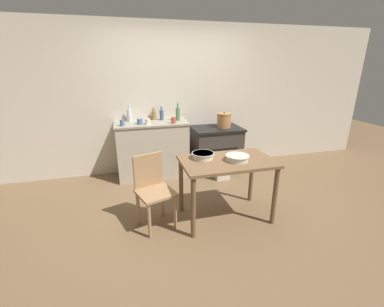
% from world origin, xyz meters
% --- Properties ---
extents(ground_plane, '(14.00, 14.00, 0.00)m').
position_xyz_m(ground_plane, '(0.00, 0.00, 0.00)').
color(ground_plane, brown).
extents(wall_back, '(8.00, 0.07, 2.55)m').
position_xyz_m(wall_back, '(0.00, 1.58, 1.27)').
color(wall_back, beige).
rests_on(wall_back, ground_plane).
extents(counter_cabinet, '(1.21, 0.58, 0.96)m').
position_xyz_m(counter_cabinet, '(-0.49, 1.28, 0.48)').
color(counter_cabinet, '#B2A893').
rests_on(counter_cabinet, ground_plane).
extents(stove, '(0.88, 0.65, 0.80)m').
position_xyz_m(stove, '(0.66, 1.24, 0.40)').
color(stove, '#38332D').
rests_on(stove, ground_plane).
extents(work_table, '(1.11, 0.69, 0.78)m').
position_xyz_m(work_table, '(0.23, -0.29, 0.66)').
color(work_table, brown).
rests_on(work_table, ground_plane).
extents(chair, '(0.50, 0.50, 0.88)m').
position_xyz_m(chair, '(-0.67, -0.21, 0.48)').
color(chair, '#A87F56').
rests_on(chair, ground_plane).
extents(flour_sack, '(0.23, 0.16, 0.36)m').
position_xyz_m(flour_sack, '(0.62, 0.79, 0.18)').
color(flour_sack, beige).
rests_on(flour_sack, ground_plane).
extents(stock_pot, '(0.26, 0.26, 0.28)m').
position_xyz_m(stock_pot, '(0.79, 1.22, 0.93)').
color(stock_pot, '#B77A47').
rests_on(stock_pot, stove).
extents(mixing_bowl_large, '(0.28, 0.28, 0.07)m').
position_xyz_m(mixing_bowl_large, '(-0.04, -0.15, 0.82)').
color(mixing_bowl_large, silver).
rests_on(mixing_bowl_large, work_table).
extents(mixing_bowl_small, '(0.28, 0.28, 0.07)m').
position_xyz_m(mixing_bowl_small, '(0.34, -0.34, 0.82)').
color(mixing_bowl_small, silver).
rests_on(mixing_bowl_small, work_table).
extents(bottle_far_left, '(0.08, 0.08, 0.28)m').
position_xyz_m(bottle_far_left, '(-0.83, 1.45, 1.06)').
color(bottle_far_left, silver).
rests_on(bottle_far_left, counter_cabinet).
extents(bottle_left, '(0.08, 0.08, 0.29)m').
position_xyz_m(bottle_left, '(-0.03, 1.30, 1.07)').
color(bottle_left, '#517F5B').
rests_on(bottle_left, counter_cabinet).
extents(bottle_mid_left, '(0.07, 0.07, 0.23)m').
position_xyz_m(bottle_mid_left, '(-0.29, 1.42, 1.04)').
color(bottle_mid_left, '#3D5675').
rests_on(bottle_mid_left, counter_cabinet).
extents(bottle_center_left, '(0.08, 0.08, 0.20)m').
position_xyz_m(bottle_center_left, '(-0.42, 1.48, 1.03)').
color(bottle_center_left, olive).
rests_on(bottle_center_left, counter_cabinet).
extents(cup_center, '(0.09, 0.09, 0.09)m').
position_xyz_m(cup_center, '(-0.68, 1.18, 1.00)').
color(cup_center, '#4C6B99').
rests_on(cup_center, counter_cabinet).
extents(cup_center_right, '(0.08, 0.08, 0.09)m').
position_xyz_m(cup_center_right, '(-0.56, 1.13, 1.00)').
color(cup_center_right, silver).
rests_on(cup_center_right, counter_cabinet).
extents(cup_mid_right, '(0.08, 0.08, 0.10)m').
position_xyz_m(cup_mid_right, '(-0.15, 1.09, 1.01)').
color(cup_mid_right, '#B74C42').
rests_on(cup_mid_right, counter_cabinet).
extents(cup_right, '(0.07, 0.07, 0.09)m').
position_xyz_m(cup_right, '(-0.96, 1.13, 1.00)').
color(cup_right, '#4C6B99').
rests_on(cup_right, counter_cabinet).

